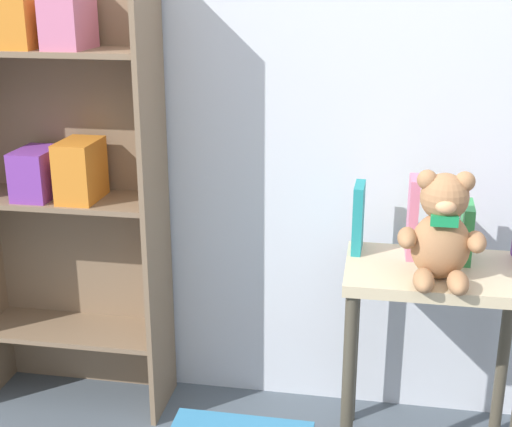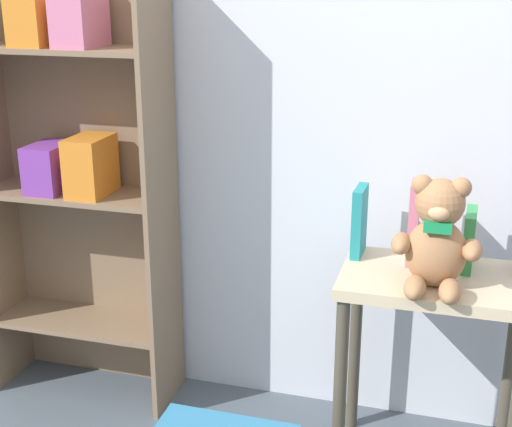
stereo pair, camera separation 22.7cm
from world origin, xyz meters
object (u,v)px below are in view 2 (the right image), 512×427
object	(u,v)px
bookshelf_side	(78,164)
book_standing_teal	(359,221)
book_standing_green	(469,240)
teddy_bear	(437,238)
display_table	(433,317)
book_standing_pink	(413,223)

from	to	relation	value
bookshelf_side	book_standing_teal	distance (m)	1.02
book_standing_teal	book_standing_green	size ratio (longest dim) A/B	1.23
bookshelf_side	book_standing_green	distance (m)	1.36
bookshelf_side	teddy_bear	distance (m)	1.28
bookshelf_side	teddy_bear	size ratio (longest dim) A/B	4.81
display_table	book_standing_pink	bearing A→B (deg)	133.18
book_standing_pink	book_standing_green	size ratio (longest dim) A/B	1.43
bookshelf_side	book_standing_green	bearing A→B (deg)	-3.11
book_standing_pink	teddy_bear	bearing A→B (deg)	-67.59
teddy_bear	book_standing_pink	distance (m)	0.19
display_table	book_standing_teal	xyz separation A→B (m)	(-0.25, 0.11, 0.25)
teddy_bear	book_standing_green	xyz separation A→B (m)	(0.09, 0.18, -0.06)
book_standing_pink	bookshelf_side	bearing A→B (deg)	175.38
book_standing_teal	book_standing_green	xyz separation A→B (m)	(0.34, -0.02, -0.02)
book_standing_pink	book_standing_green	bearing A→B (deg)	-0.52
book_standing_green	book_standing_pink	bearing A→B (deg)	-177.14
book_standing_pink	display_table	bearing A→B (deg)	-47.82
display_table	book_standing_teal	size ratio (longest dim) A/B	3.03
bookshelf_side	book_standing_green	xyz separation A→B (m)	(1.35, -0.07, -0.12)
teddy_bear	book_standing_green	bearing A→B (deg)	62.78
book_standing_teal	book_standing_pink	bearing A→B (deg)	-4.72
book_standing_green	teddy_bear	bearing A→B (deg)	-114.85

